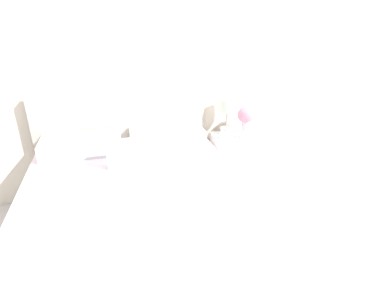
% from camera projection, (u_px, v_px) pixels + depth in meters
% --- Properties ---
extents(ground_plane, '(12.00, 12.00, 0.00)m').
position_uv_depth(ground_plane, '(129.00, 188.00, 3.22)').
color(ground_plane, '#BCB7B2').
extents(wall_back, '(8.00, 0.06, 2.60)m').
position_uv_depth(wall_back, '(117.00, 64.00, 2.79)').
color(wall_back, silver).
rests_on(wall_back, ground_plane).
extents(bed, '(1.64, 1.90, 1.07)m').
position_uv_depth(bed, '(136.00, 210.00, 2.32)').
color(bed, white).
rests_on(bed, ground_plane).
extents(nightstand, '(0.42, 0.42, 0.56)m').
position_uv_depth(nightstand, '(234.00, 161.00, 3.21)').
color(nightstand, white).
rests_on(nightstand, ground_plane).
extents(table_lamp, '(0.18, 0.18, 0.39)m').
position_uv_depth(table_lamp, '(227.00, 110.00, 3.07)').
color(table_lamp, white).
rests_on(table_lamp, nightstand).
extents(flower_vase, '(0.17, 0.17, 0.28)m').
position_uv_depth(flower_vase, '(246.00, 116.00, 3.13)').
color(flower_vase, silver).
rests_on(flower_vase, nightstand).
extents(teacup, '(0.13, 0.13, 0.06)m').
position_uv_depth(teacup, '(243.00, 135.00, 3.05)').
color(teacup, white).
rests_on(teacup, nightstand).
extents(alarm_clock, '(0.09, 0.05, 0.06)m').
position_uv_depth(alarm_clock, '(224.00, 135.00, 3.04)').
color(alarm_clock, silver).
rests_on(alarm_clock, nightstand).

